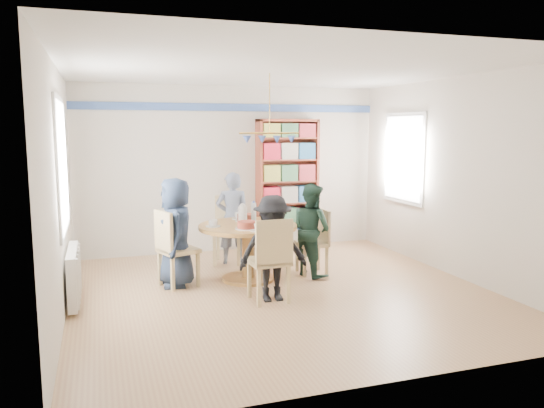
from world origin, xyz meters
name	(u,v)px	position (x,y,z in m)	size (l,w,h in m)	color
ground	(282,292)	(0.00, 0.00, 0.00)	(5.00, 5.00, 0.00)	#A68257
room_shell	(243,156)	(-0.26, 0.87, 1.65)	(5.00, 5.00, 5.00)	white
radiator	(74,275)	(-2.42, 0.30, 0.35)	(0.12, 1.00, 0.60)	silver
dining_table	(248,239)	(-0.25, 0.66, 0.56)	(1.30, 1.30, 0.75)	olive
chair_left	(172,245)	(-1.25, 0.64, 0.55)	(0.56, 0.56, 0.99)	tan
chair_right	(317,238)	(0.76, 0.70, 0.49)	(0.41, 0.41, 0.89)	tan
chair_far	(229,226)	(-0.26, 1.71, 0.55)	(0.57, 0.57, 1.00)	tan
chair_near	(271,257)	(-0.25, -0.33, 0.55)	(0.46, 0.46, 1.00)	tan
person_left	(176,232)	(-1.19, 0.70, 0.70)	(0.68, 0.44, 1.39)	#1A2439
person_right	(312,230)	(0.64, 0.62, 0.64)	(0.62, 0.48, 1.28)	#162D22
person_far	(233,218)	(-0.23, 1.59, 0.69)	(0.50, 0.33, 1.38)	gray
person_near	(273,248)	(-0.21, -0.26, 0.62)	(0.81, 0.46, 1.25)	black
bookshelf	(287,185)	(0.91, 2.34, 1.07)	(1.03, 0.31, 2.17)	maroon
tableware	(245,220)	(-0.28, 0.69, 0.81)	(1.13, 1.13, 0.30)	white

